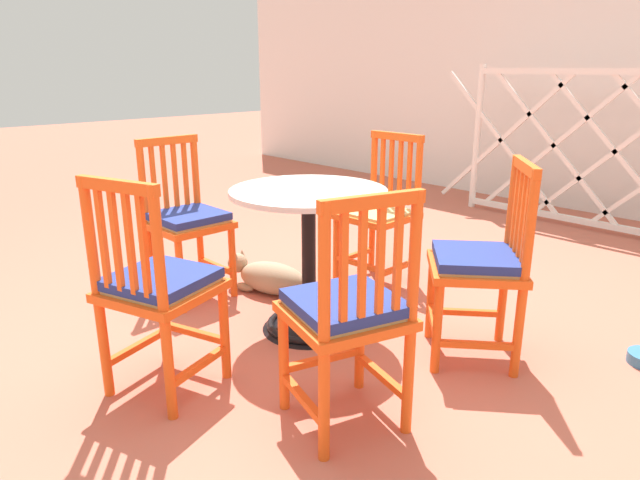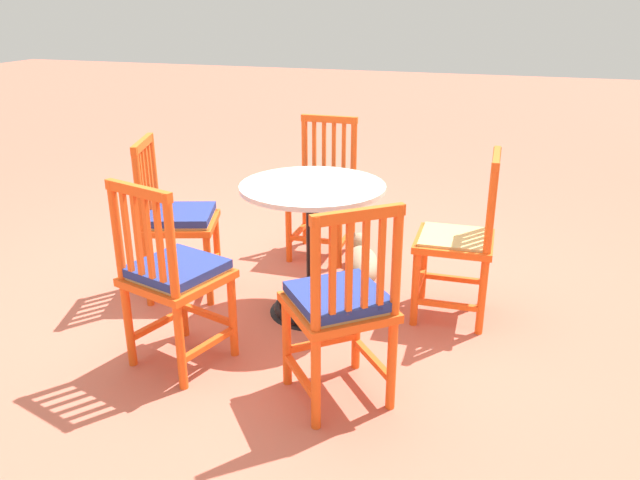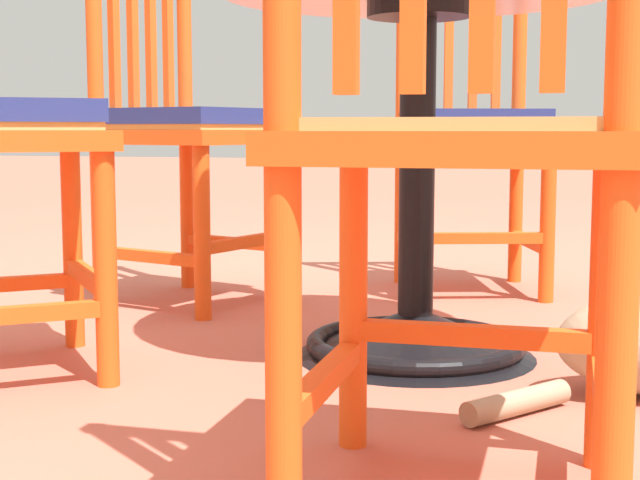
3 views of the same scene
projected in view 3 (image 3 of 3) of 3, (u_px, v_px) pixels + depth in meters
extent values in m
plane|color=#BC604C|center=(394.00, 333.00, 2.12)|extent=(24.00, 24.00, 0.00)
cone|color=black|center=(415.00, 331.00, 1.90)|extent=(0.48, 0.48, 0.10)
torus|color=black|center=(415.00, 344.00, 1.90)|extent=(0.44, 0.44, 0.04)
cylinder|color=black|center=(417.00, 170.00, 1.86)|extent=(0.07, 0.07, 0.66)
cylinder|color=black|center=(419.00, 7.00, 1.83)|extent=(0.20, 0.20, 0.04)
cylinder|color=#EA5619|center=(285.00, 215.00, 2.53)|extent=(0.04, 0.04, 0.45)
cylinder|color=#EA5619|center=(202.00, 226.00, 2.25)|extent=(0.04, 0.04, 0.45)
cylinder|color=#EA5619|center=(186.00, 128.00, 2.69)|extent=(0.04, 0.04, 0.91)
cylinder|color=#EA5619|center=(97.00, 128.00, 2.40)|extent=(0.04, 0.04, 0.91)
cube|color=#EA5619|center=(235.00, 243.00, 2.63)|extent=(0.33, 0.12, 0.03)
cube|color=#EA5619|center=(149.00, 256.00, 2.35)|extent=(0.33, 0.12, 0.03)
cube|color=#EA5619|center=(246.00, 242.00, 2.39)|extent=(0.12, 0.33, 0.03)
cube|color=#EA5619|center=(193.00, 137.00, 2.45)|extent=(0.50, 0.50, 0.04)
cube|color=tan|center=(192.00, 128.00, 2.45)|extent=(0.44, 0.44, 0.02)
cube|color=#EA5619|center=(168.00, 45.00, 2.60)|extent=(0.03, 0.03, 0.39)
cube|color=#EA5619|center=(151.00, 43.00, 2.55)|extent=(0.03, 0.03, 0.39)
cube|color=#EA5619|center=(133.00, 41.00, 2.49)|extent=(0.03, 0.03, 0.39)
cube|color=#EA5619|center=(114.00, 39.00, 2.43)|extent=(0.03, 0.03, 0.39)
cube|color=navy|center=(192.00, 116.00, 2.45)|extent=(0.45, 0.45, 0.04)
cylinder|color=#EA5619|center=(72.00, 239.00, 1.97)|extent=(0.04, 0.04, 0.45)
cylinder|color=#EA5619|center=(105.00, 260.00, 1.66)|extent=(0.04, 0.04, 0.45)
cube|color=#EA5619|center=(5.00, 315.00, 1.60)|extent=(0.28, 0.24, 0.03)
cube|color=#EA5619|center=(88.00, 277.00, 1.82)|extent=(0.24, 0.28, 0.03)
cylinder|color=#EA5619|center=(353.00, 291.00, 1.34)|extent=(0.04, 0.04, 0.45)
cylinder|color=#EA5619|center=(604.00, 302.00, 1.26)|extent=(0.04, 0.04, 0.45)
cylinder|color=#EA5619|center=(282.00, 126.00, 0.99)|extent=(0.04, 0.04, 0.91)
cylinder|color=#EA5619|center=(625.00, 126.00, 0.90)|extent=(0.04, 0.04, 0.91)
cube|color=#EA5619|center=(323.00, 380.00, 1.19)|extent=(0.04, 0.34, 0.03)
cube|color=#EA5619|center=(607.00, 400.00, 1.10)|extent=(0.04, 0.34, 0.03)
cube|color=#EA5619|center=(474.00, 336.00, 1.31)|extent=(0.34, 0.04, 0.03)
cube|color=#EA5619|center=(464.00, 146.00, 1.11)|extent=(0.41, 0.41, 0.04)
cube|color=tan|center=(464.00, 127.00, 1.11)|extent=(0.36, 0.36, 0.02)
cylinder|color=#EA5619|center=(548.00, 217.00, 2.48)|extent=(0.04, 0.04, 0.45)
cylinder|color=#EA5619|center=(418.00, 217.00, 2.46)|extent=(0.04, 0.04, 0.45)
cylinder|color=#EA5619|center=(518.00, 128.00, 2.79)|extent=(0.04, 0.04, 0.91)
cylinder|color=#EA5619|center=(402.00, 128.00, 2.77)|extent=(0.04, 0.04, 0.91)
cube|color=#EA5619|center=(530.00, 242.00, 2.65)|extent=(0.13, 0.33, 0.03)
cube|color=#EA5619|center=(409.00, 242.00, 2.64)|extent=(0.13, 0.33, 0.03)
cube|color=#EA5619|center=(483.00, 238.00, 2.48)|extent=(0.33, 0.13, 0.03)
cube|color=#EA5619|center=(472.00, 136.00, 2.61)|extent=(0.51, 0.51, 0.04)
cube|color=tan|center=(472.00, 128.00, 2.61)|extent=(0.44, 0.44, 0.02)
cube|color=#EA5619|center=(496.00, 50.00, 2.76)|extent=(0.03, 0.03, 0.39)
cube|color=#EA5619|center=(473.00, 50.00, 2.75)|extent=(0.03, 0.03, 0.39)
cube|color=#EA5619|center=(450.00, 50.00, 2.75)|extent=(0.03, 0.03, 0.39)
cube|color=#EA5619|center=(426.00, 50.00, 2.75)|extent=(0.03, 0.03, 0.39)
cube|color=navy|center=(472.00, 117.00, 2.61)|extent=(0.46, 0.46, 0.04)
cylinder|color=#9E896B|center=(517.00, 402.00, 1.51)|extent=(0.16, 0.20, 0.04)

